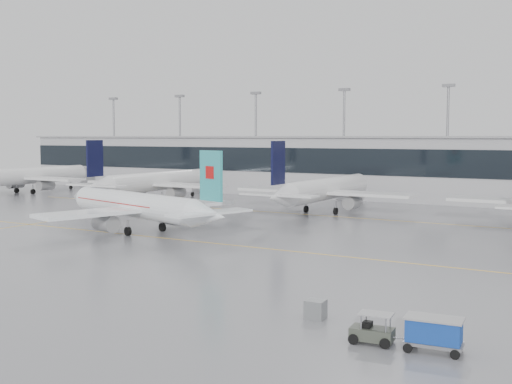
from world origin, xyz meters
The scene contains 15 objects.
ground centered at (0.00, 0.00, 0.00)m, with size 320.00×320.00×0.00m, color gray.
taxi_line_main centered at (0.00, 0.00, 0.01)m, with size 120.00×0.25×0.01m, color yellow.
taxi_line_north centered at (0.00, 30.00, 0.01)m, with size 120.00×0.25×0.01m, color yellow.
taxi_line_cross centered at (-30.00, 15.00, 0.01)m, with size 0.25×60.00×0.01m, color yellow.
terminal centered at (0.00, 62.00, 6.00)m, with size 180.00×15.00×12.00m, color #A1A0A4.
terminal_glass centered at (0.00, 54.45, 7.50)m, with size 180.00×0.20×5.00m, color black.
terminal_roof centered at (0.00, 62.00, 12.20)m, with size 182.00×16.00×0.40m, color gray.
light_masts centered at (0.00, 68.00, 13.34)m, with size 156.40×1.00×22.60m.
air_canada_jet centered at (-11.53, 2.15, 3.40)m, with size 34.31×27.59×10.79m.
parked_jet_a centered at (-70.00, 33.69, 3.71)m, with size 29.64×36.96×11.72m.
parked_jet_b centered at (-35.00, 33.69, 3.71)m, with size 29.64×36.96×11.72m.
parked_jet_c centered at (0.00, 33.69, 3.71)m, with size 29.64×36.96×11.72m.
baggage_tug centered at (29.85, -24.99, 0.65)m, with size 3.87×1.83×1.85m.
baggage_cart centered at (33.43, -24.64, 1.18)m, with size 3.43×2.14×2.02m.
gse_unit centered at (24.72, -22.04, 0.65)m, with size 1.30×1.21×1.30m, color slate.
Camera 1 is at (42.86, -60.84, 12.39)m, focal length 45.00 mm.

